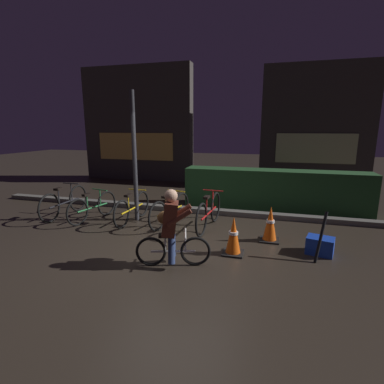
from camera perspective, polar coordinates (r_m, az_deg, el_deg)
name	(u,v)px	position (r m, az deg, el deg)	size (l,w,h in m)	color
ground_plane	(173,245)	(5.58, -3.69, -10.24)	(40.00, 40.00, 0.00)	#2D261E
sidewalk_curb	(201,210)	(7.55, 1.79, -3.62)	(12.00, 0.24, 0.12)	#56544F
hedge_row	(274,190)	(8.12, 15.80, 0.46)	(4.80, 0.70, 1.06)	#214723
storefront_left	(137,125)	(12.62, -10.66, 12.84)	(4.68, 0.54, 4.59)	#383330
storefront_right	(316,126)	(12.14, 23.14, 11.84)	(4.03, 0.54, 4.48)	#383330
street_post	(135,158)	(6.81, -11.19, 6.58)	(0.10, 0.10, 2.96)	#2D2D33
parked_bike_leftmost	(65,202)	(7.83, -23.68, -1.85)	(0.46, 1.72, 0.79)	black
parked_bike_left_mid	(93,207)	(7.28, -18.85, -2.78)	(0.46, 1.50, 0.70)	black
parked_bike_center_left	(132,208)	(6.89, -11.59, -3.10)	(0.46, 1.58, 0.73)	black
parked_bike_center_right	(170,210)	(6.59, -4.30, -3.54)	(0.50, 1.57, 0.74)	black
parked_bike_right_mid	(209,212)	(6.32, 3.34, -4.00)	(0.46, 1.74, 0.80)	black
traffic_cone_near	(233,236)	(5.12, 8.10, -8.53)	(0.36, 0.36, 0.67)	black
traffic_cone_far	(270,224)	(5.83, 15.06, -6.10)	(0.36, 0.36, 0.70)	black
blue_crate	(320,246)	(5.60, 23.76, -9.59)	(0.44, 0.32, 0.30)	#193DB7
cyclist	(171,228)	(4.58, -4.08, -6.96)	(1.15, 0.50, 1.25)	black
closed_umbrella	(321,237)	(5.27, 23.92, -8.02)	(0.05, 0.05, 0.85)	black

